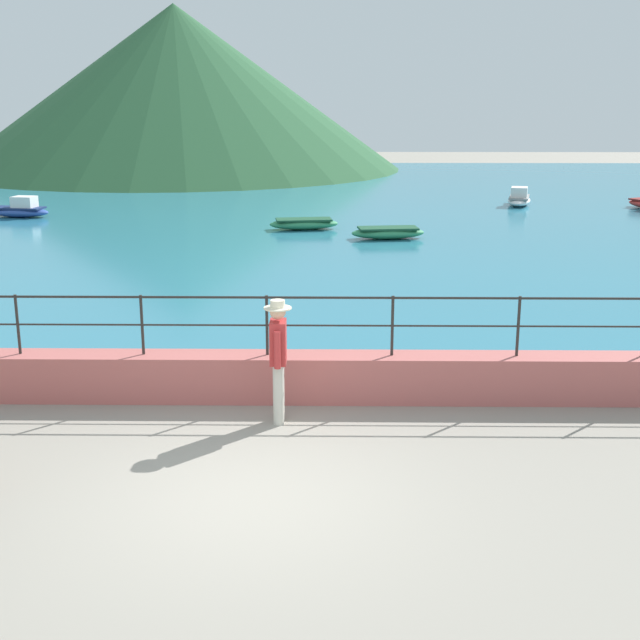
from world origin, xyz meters
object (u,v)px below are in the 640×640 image
Objects in this scene: person_walking at (278,355)px; boat_2 at (304,224)px; boat_3 at (519,199)px; boat_1 at (20,210)px; boat_0 at (388,232)px.

boat_2 is at bearing 90.70° from person_walking.
person_walking reaches higher than boat_3.
boat_1 is 0.98× the size of boat_3.
boat_0 is (2.49, 15.24, -0.72)m from person_walking.
boat_3 is (5.87, 8.35, 0.07)m from boat_0.
boat_0 is 10.20m from boat_3.
boat_3 is at bearing 10.83° from boat_1.
boat_2 is 0.98× the size of boat_3.
boat_0 is 3.27m from boat_2.
boat_2 is at bearing 145.50° from boat_0.
boat_3 is at bearing 70.50° from person_walking.
boat_1 is at bearing 118.39° from person_walking.
boat_1 is 1.00× the size of boat_2.
boat_0 and boat_2 have the same top height.
boat_1 is (-10.77, 19.93, -0.65)m from person_walking.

